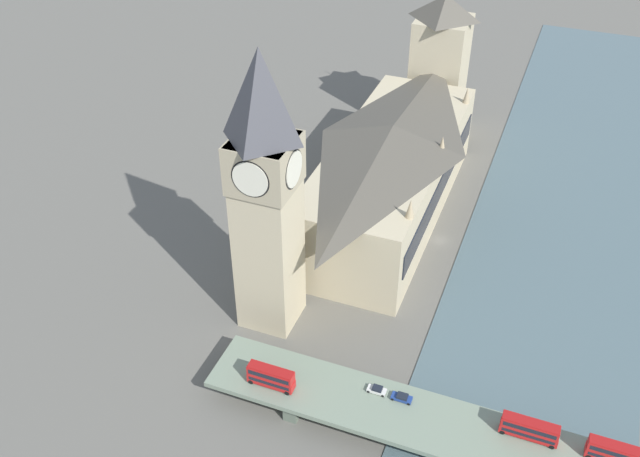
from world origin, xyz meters
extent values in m
plane|color=#605E56|center=(0.00, 0.00, 0.00)|extent=(600.00, 600.00, 0.00)
cube|color=#4C6066|center=(-30.12, 0.00, 0.15)|extent=(48.23, 360.00, 0.30)
cube|color=#C1B28E|center=(17.95, -8.00, 11.75)|extent=(29.91, 84.99, 23.51)
cube|color=black|center=(2.85, -8.00, 12.93)|extent=(0.40, 78.19, 7.05)
pyramid|color=#514C42|center=(17.95, -8.00, 26.34)|extent=(29.31, 83.29, 5.67)
cone|color=tan|center=(4.00, -40.30, 26.01)|extent=(2.20, 2.20, 5.00)
cone|color=tan|center=(4.00, -8.00, 26.01)|extent=(2.20, 2.20, 5.00)
cone|color=tan|center=(4.00, 24.30, 26.01)|extent=(2.20, 2.20, 5.00)
cube|color=#C1B28E|center=(31.63, 44.89, 24.94)|extent=(12.79, 12.79, 49.87)
cube|color=tan|center=(31.63, 44.89, 44.12)|extent=(13.55, 13.55, 11.51)
cylinder|color=black|center=(25.06, 44.89, 44.12)|extent=(0.50, 8.69, 8.69)
cylinder|color=silver|center=(24.93, 44.89, 44.12)|extent=(0.62, 8.05, 8.05)
cylinder|color=black|center=(38.20, 44.89, 44.12)|extent=(0.50, 8.69, 8.69)
cylinder|color=silver|center=(38.33, 44.89, 44.12)|extent=(0.62, 8.05, 8.05)
cylinder|color=black|center=(31.63, 38.32, 44.12)|extent=(8.69, 0.50, 8.69)
cylinder|color=silver|center=(31.63, 38.19, 44.12)|extent=(8.05, 0.62, 8.05)
cylinder|color=black|center=(31.63, 51.46, 44.12)|extent=(8.69, 0.50, 8.69)
cylinder|color=silver|center=(31.63, 51.59, 44.12)|extent=(8.05, 0.62, 8.05)
pyramid|color=#424247|center=(31.63, 44.89, 59.95)|extent=(13.04, 13.04, 20.16)
cube|color=#C1B28E|center=(17.95, -63.03, 20.12)|extent=(17.07, 17.07, 40.24)
pyramid|color=#514C42|center=(17.95, -63.03, 44.08)|extent=(17.07, 17.07, 7.68)
cube|color=#5D6A59|center=(-30.12, 66.87, 2.25)|extent=(3.00, 12.90, 4.50)
cube|color=#5D6A59|center=(14.85, 66.87, 2.25)|extent=(3.00, 12.90, 4.50)
cube|color=gray|center=(-30.12, 66.87, 5.10)|extent=(128.46, 15.18, 1.20)
cube|color=red|center=(-32.35, 63.53, 7.04)|extent=(11.35, 2.52, 1.84)
cube|color=black|center=(-32.35, 63.53, 7.41)|extent=(10.22, 2.58, 0.81)
cube|color=red|center=(-32.35, 63.53, 9.05)|extent=(11.13, 2.52, 2.16)
cube|color=black|center=(-32.35, 63.53, 9.15)|extent=(10.22, 2.58, 1.04)
cube|color=#A01515|center=(-32.35, 63.53, 10.21)|extent=(11.01, 2.40, 0.16)
cylinder|color=black|center=(-27.51, 62.38, 6.23)|extent=(1.05, 0.28, 1.05)
cylinder|color=black|center=(-27.51, 64.68, 6.23)|extent=(1.05, 0.28, 1.05)
cylinder|color=black|center=(-37.08, 62.38, 6.23)|extent=(1.05, 0.28, 1.05)
cylinder|color=black|center=(-37.08, 64.68, 6.23)|extent=(1.05, 0.28, 1.05)
cube|color=red|center=(-48.27, 63.28, 7.09)|extent=(10.51, 2.54, 1.85)
cube|color=black|center=(-48.27, 63.28, 7.46)|extent=(9.46, 2.60, 0.82)
cube|color=red|center=(-48.27, 63.28, 9.10)|extent=(10.30, 2.54, 2.18)
cube|color=black|center=(-48.27, 63.28, 9.21)|extent=(9.46, 2.60, 1.04)
cube|color=#A01515|center=(-48.27, 63.28, 10.27)|extent=(10.20, 2.41, 0.16)
cylinder|color=black|center=(-43.93, 62.12, 6.27)|extent=(1.14, 0.28, 1.14)
cylinder|color=black|center=(-43.93, 64.43, 6.27)|extent=(1.14, 0.28, 1.14)
cube|color=red|center=(20.32, 69.89, 7.17)|extent=(10.29, 2.59, 2.03)
cube|color=black|center=(20.32, 69.89, 7.57)|extent=(9.26, 2.65, 0.89)
cube|color=red|center=(20.32, 69.89, 9.37)|extent=(10.08, 2.59, 2.38)
cube|color=black|center=(20.32, 69.89, 9.49)|extent=(9.26, 2.65, 1.14)
cube|color=#A01515|center=(20.32, 69.89, 10.64)|extent=(9.98, 2.46, 0.16)
cylinder|color=black|center=(24.57, 68.70, 6.26)|extent=(1.12, 0.28, 1.12)
cylinder|color=black|center=(24.57, 71.07, 6.26)|extent=(1.12, 0.28, 1.12)
cylinder|color=black|center=(16.19, 68.70, 6.26)|extent=(1.12, 0.28, 1.12)
cylinder|color=black|center=(16.19, 71.07, 6.26)|extent=(1.12, 0.28, 1.12)
cube|color=silver|center=(-1.09, 63.49, 6.25)|extent=(4.04, 1.79, 0.63)
cube|color=black|center=(-1.21, 63.49, 6.86)|extent=(2.10, 1.61, 0.59)
cylinder|color=black|center=(0.49, 62.68, 6.02)|extent=(0.63, 0.22, 0.63)
cylinder|color=black|center=(0.49, 64.30, 6.02)|extent=(0.63, 0.22, 0.63)
cylinder|color=black|center=(-2.67, 62.68, 6.02)|extent=(0.63, 0.22, 0.63)
cylinder|color=black|center=(-2.67, 64.30, 6.02)|extent=(0.63, 0.22, 0.63)
cube|color=navy|center=(-6.53, 63.58, 6.24)|extent=(4.37, 1.90, 0.62)
cube|color=black|center=(-6.66, 63.58, 6.83)|extent=(2.27, 1.71, 0.56)
cylinder|color=black|center=(-4.79, 62.72, 6.02)|extent=(0.63, 0.22, 0.63)
cylinder|color=black|center=(-4.79, 64.43, 6.02)|extent=(0.63, 0.22, 0.63)
cylinder|color=black|center=(-8.28, 62.72, 6.02)|extent=(0.63, 0.22, 0.63)
cylinder|color=black|center=(-8.28, 64.43, 6.02)|extent=(0.63, 0.22, 0.63)
camera|label=1|loc=(-26.11, 160.72, 122.88)|focal=40.00mm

